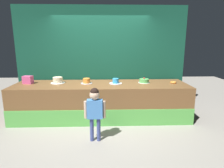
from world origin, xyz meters
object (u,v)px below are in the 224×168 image
(cake_far_right, at_px, (144,81))
(cake_far_left, at_px, (58,80))
(pink_box, at_px, (28,80))
(cake_center_right, at_px, (116,81))
(donut, at_px, (173,82))
(child_figure, at_px, (95,107))
(cake_center_left, at_px, (86,81))

(cake_far_right, bearing_deg, cake_far_left, 178.92)
(pink_box, distance_m, cake_far_left, 0.71)
(cake_far_left, bearing_deg, cake_center_right, -3.97)
(pink_box, relative_size, donut, 1.50)
(child_figure, bearing_deg, pink_box, 143.09)
(pink_box, bearing_deg, cake_far_left, 3.08)
(cake_far_right, bearing_deg, cake_center_right, -175.30)
(child_figure, distance_m, pink_box, 2.12)
(cake_center_right, height_order, cake_far_right, cake_far_right)
(donut, xyz_separation_m, cake_center_right, (-1.42, 0.01, 0.03))
(donut, height_order, cake_far_left, cake_far_left)
(cake_far_left, distance_m, cake_far_right, 2.13)
(child_figure, xyz_separation_m, cake_far_right, (1.15, 1.26, 0.23))
(child_figure, relative_size, pink_box, 4.67)
(cake_far_left, distance_m, cake_center_left, 0.71)
(donut, bearing_deg, cake_center_right, 179.47)
(cake_far_right, bearing_deg, pink_box, 179.96)
(donut, distance_m, cake_center_left, 2.13)
(cake_far_left, bearing_deg, cake_far_right, -1.08)
(cake_far_left, relative_size, cake_center_right, 1.11)
(pink_box, bearing_deg, child_figure, -36.91)
(donut, relative_size, cake_center_right, 0.47)
(cake_far_left, bearing_deg, child_figure, -53.21)
(cake_far_right, bearing_deg, donut, -5.75)
(cake_center_left, height_order, cake_center_right, cake_center_left)
(child_figure, bearing_deg, cake_center_right, 69.76)
(child_figure, xyz_separation_m, donut, (1.86, 1.19, 0.20))
(donut, xyz_separation_m, cake_far_left, (-2.84, 0.11, 0.05))
(cake_far_left, xyz_separation_m, cake_center_right, (1.42, -0.10, -0.02))
(pink_box, height_order, donut, pink_box)
(pink_box, xyz_separation_m, cake_center_right, (2.13, -0.06, -0.04))
(child_figure, relative_size, donut, 7.02)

